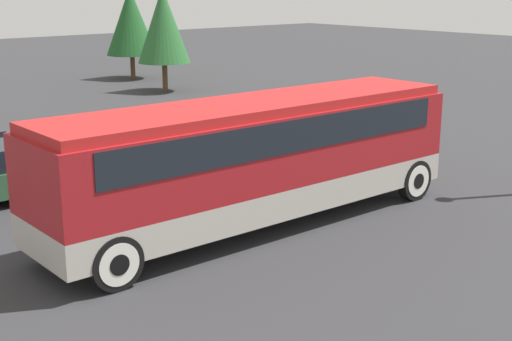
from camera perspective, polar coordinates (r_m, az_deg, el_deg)
ground_plane at (r=17.23m, az=0.00°, el=-4.38°), size 120.00×120.00×0.00m
tour_bus at (r=16.78m, az=0.25°, el=1.61°), size 10.94×2.59×3.03m
parked_car_mid at (r=25.45m, az=0.43°, el=3.55°), size 4.45×1.87×1.34m
tree_left at (r=38.16m, az=-7.43°, el=11.46°), size 2.75×2.75×5.42m
tree_center at (r=43.58m, az=-9.99°, el=11.67°), size 2.99×2.99×5.35m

